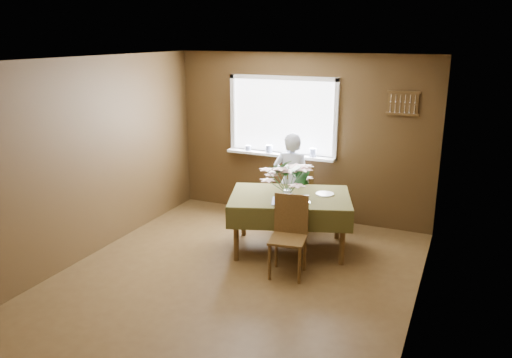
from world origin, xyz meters
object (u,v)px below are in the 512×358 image
at_px(dining_table, 290,202).
at_px(chair_near, 289,232).
at_px(seated_woman, 291,182).
at_px(flower_bouquet, 288,176).
at_px(chair_far, 297,194).

height_order(dining_table, chair_near, chair_near).
xyz_separation_m(seated_woman, flower_bouquet, (0.26, -0.86, 0.34)).
height_order(dining_table, chair_far, chair_far).
distance_m(chair_far, chair_near, 1.49).
bearing_deg(dining_table, chair_near, -89.24).
xyz_separation_m(chair_far, chair_near, (0.40, -1.44, 0.01)).
height_order(seated_woman, flower_bouquet, seated_woman).
bearing_deg(chair_far, dining_table, 64.99).
relative_size(dining_table, flower_bouquet, 3.20).
relative_size(chair_far, chair_near, 0.99).
height_order(dining_table, seated_woman, seated_woman).
xyz_separation_m(dining_table, seated_woman, (-0.23, 0.67, 0.07)).
relative_size(seated_woman, flower_bouquet, 2.58).
bearing_deg(seated_woman, flower_bouquet, 97.43).
xyz_separation_m(chair_far, seated_woman, (-0.05, -0.13, 0.21)).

